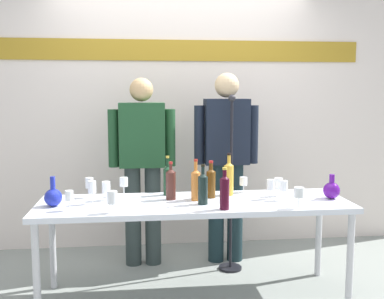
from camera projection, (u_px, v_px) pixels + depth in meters
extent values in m
plane|color=gray|center=(194.00, 296.00, 3.48)|extent=(10.00, 10.00, 0.00)
cube|color=silver|center=(179.00, 95.00, 4.56)|extent=(5.13, 0.10, 3.00)
cube|color=#AA8222|center=(179.00, 50.00, 4.45)|extent=(3.59, 0.01, 0.20)
cube|color=silver|center=(194.00, 204.00, 3.39)|extent=(2.28, 0.68, 0.04)
cylinder|color=silver|center=(36.00, 274.00, 3.02)|extent=(0.05, 0.05, 0.69)
cylinder|color=silver|center=(350.00, 260.00, 3.27)|extent=(0.05, 0.05, 0.69)
cylinder|color=silver|center=(53.00, 245.00, 3.59)|extent=(0.05, 0.05, 0.69)
cylinder|color=silver|center=(319.00, 235.00, 3.84)|extent=(0.05, 0.05, 0.69)
sphere|color=#1D29A2|center=(53.00, 198.00, 3.23)|extent=(0.13, 0.13, 0.13)
cylinder|color=#1D29A2|center=(53.00, 183.00, 3.22)|extent=(0.04, 0.04, 0.10)
sphere|color=#521288|center=(331.00, 190.00, 3.47)|extent=(0.13, 0.13, 0.13)
cylinder|color=#521288|center=(332.00, 179.00, 3.45)|extent=(0.04, 0.04, 0.07)
cylinder|color=#2C3836|center=(133.00, 216.00, 4.08)|extent=(0.14, 0.14, 0.89)
cylinder|color=#2C3836|center=(153.00, 215.00, 4.10)|extent=(0.14, 0.14, 0.89)
cube|color=#1B4324|center=(142.00, 135.00, 4.00)|extent=(0.39, 0.22, 0.56)
cylinder|color=#1B4324|center=(113.00, 138.00, 3.97)|extent=(0.09, 0.09, 0.50)
cylinder|color=#1B4324|center=(170.00, 138.00, 4.03)|extent=(0.09, 0.09, 0.50)
sphere|color=tan|center=(141.00, 90.00, 3.95)|extent=(0.20, 0.20, 0.20)
cylinder|color=#15272C|center=(216.00, 213.00, 4.16)|extent=(0.14, 0.14, 0.90)
cylinder|color=#15272C|center=(235.00, 212.00, 4.18)|extent=(0.14, 0.14, 0.90)
cube|color=black|center=(226.00, 131.00, 4.08)|extent=(0.39, 0.22, 0.58)
cylinder|color=black|center=(199.00, 135.00, 4.06)|extent=(0.09, 0.09, 0.52)
cylinder|color=black|center=(253.00, 134.00, 4.11)|extent=(0.09, 0.09, 0.52)
sphere|color=#D0B184|center=(227.00, 85.00, 4.03)|extent=(0.22, 0.22, 0.22)
cylinder|color=#53320E|center=(211.00, 185.00, 3.49)|extent=(0.07, 0.07, 0.20)
cone|color=#53320E|center=(211.00, 170.00, 3.48)|extent=(0.07, 0.07, 0.03)
cylinder|color=#53320E|center=(211.00, 167.00, 3.48)|extent=(0.03, 0.03, 0.07)
cylinder|color=#AE201F|center=(211.00, 162.00, 3.47)|extent=(0.03, 0.03, 0.02)
cylinder|color=black|center=(203.00, 190.00, 3.29)|extent=(0.07, 0.07, 0.20)
cone|color=black|center=(203.00, 175.00, 3.28)|extent=(0.07, 0.07, 0.03)
cylinder|color=black|center=(203.00, 172.00, 3.27)|extent=(0.02, 0.02, 0.07)
cylinder|color=black|center=(203.00, 165.00, 3.27)|extent=(0.03, 0.03, 0.02)
cylinder|color=#14361F|center=(168.00, 182.00, 3.59)|extent=(0.07, 0.07, 0.20)
cone|color=#14361F|center=(168.00, 168.00, 3.58)|extent=(0.07, 0.07, 0.03)
cylinder|color=#14361F|center=(167.00, 164.00, 3.57)|extent=(0.02, 0.02, 0.09)
cylinder|color=gold|center=(167.00, 157.00, 3.56)|extent=(0.03, 0.03, 0.02)
cylinder|color=#48231D|center=(171.00, 186.00, 3.44)|extent=(0.08, 0.08, 0.21)
cone|color=#48231D|center=(171.00, 170.00, 3.42)|extent=(0.08, 0.08, 0.03)
cylinder|color=#48231D|center=(171.00, 168.00, 3.42)|extent=(0.02, 0.02, 0.06)
cylinder|color=#B22121|center=(171.00, 163.00, 3.41)|extent=(0.03, 0.03, 0.02)
cylinder|color=#C9722C|center=(196.00, 187.00, 3.41)|extent=(0.07, 0.07, 0.21)
cone|color=#C9722C|center=(196.00, 171.00, 3.39)|extent=(0.07, 0.07, 0.03)
cylinder|color=#C9722C|center=(196.00, 167.00, 3.39)|extent=(0.02, 0.02, 0.08)
cylinder|color=#AA2518|center=(196.00, 160.00, 3.38)|extent=(0.03, 0.03, 0.02)
cylinder|color=gold|center=(229.00, 180.00, 3.58)|extent=(0.07, 0.07, 0.23)
cone|color=gold|center=(229.00, 164.00, 3.56)|extent=(0.07, 0.07, 0.03)
cylinder|color=gold|center=(229.00, 160.00, 3.56)|extent=(0.03, 0.03, 0.08)
cylinder|color=black|center=(229.00, 154.00, 3.55)|extent=(0.03, 0.03, 0.02)
cylinder|color=#350718|center=(224.00, 194.00, 3.14)|extent=(0.07, 0.07, 0.21)
cone|color=#350718|center=(225.00, 177.00, 3.13)|extent=(0.07, 0.07, 0.03)
cylinder|color=#350718|center=(225.00, 174.00, 3.12)|extent=(0.03, 0.03, 0.06)
cylinder|color=gold|center=(225.00, 169.00, 3.12)|extent=(0.03, 0.03, 0.02)
cylinder|color=white|center=(113.00, 213.00, 3.06)|extent=(0.05, 0.05, 0.00)
cylinder|color=white|center=(113.00, 208.00, 3.06)|extent=(0.01, 0.01, 0.06)
cylinder|color=white|center=(112.00, 197.00, 3.05)|extent=(0.07, 0.07, 0.09)
cylinder|color=white|center=(106.00, 200.00, 3.42)|extent=(0.06, 0.06, 0.00)
cylinder|color=white|center=(106.00, 196.00, 3.41)|extent=(0.01, 0.01, 0.06)
cylinder|color=white|center=(106.00, 187.00, 3.41)|extent=(0.06, 0.06, 0.09)
cylinder|color=white|center=(92.00, 204.00, 3.31)|extent=(0.06, 0.06, 0.00)
cylinder|color=white|center=(92.00, 198.00, 3.30)|extent=(0.01, 0.01, 0.08)
cylinder|color=white|center=(92.00, 187.00, 3.29)|extent=(0.06, 0.06, 0.09)
cylinder|color=white|center=(124.00, 196.00, 3.56)|extent=(0.06, 0.06, 0.00)
cylinder|color=white|center=(124.00, 191.00, 3.56)|extent=(0.01, 0.01, 0.07)
cylinder|color=white|center=(124.00, 182.00, 3.55)|extent=(0.06, 0.06, 0.07)
cylinder|color=white|center=(70.00, 210.00, 3.12)|extent=(0.06, 0.06, 0.00)
cylinder|color=white|center=(70.00, 205.00, 3.12)|extent=(0.01, 0.01, 0.07)
cylinder|color=white|center=(69.00, 196.00, 3.11)|extent=(0.06, 0.06, 0.07)
cylinder|color=white|center=(90.00, 197.00, 3.51)|extent=(0.05, 0.05, 0.00)
cylinder|color=white|center=(90.00, 193.00, 3.50)|extent=(0.01, 0.01, 0.07)
cylinder|color=white|center=(89.00, 183.00, 3.49)|extent=(0.06, 0.06, 0.08)
cylinder|color=white|center=(283.00, 200.00, 3.42)|extent=(0.06, 0.06, 0.00)
cylinder|color=white|center=(284.00, 195.00, 3.42)|extent=(0.01, 0.01, 0.07)
cylinder|color=white|center=(284.00, 186.00, 3.41)|extent=(0.06, 0.06, 0.08)
cylinder|color=white|center=(243.00, 192.00, 3.69)|extent=(0.06, 0.06, 0.00)
cylinder|color=white|center=(243.00, 189.00, 3.68)|extent=(0.01, 0.01, 0.06)
cylinder|color=white|center=(243.00, 181.00, 3.68)|extent=(0.06, 0.06, 0.07)
cylinder|color=white|center=(298.00, 208.00, 3.18)|extent=(0.05, 0.05, 0.00)
cylinder|color=white|center=(299.00, 203.00, 3.18)|extent=(0.01, 0.01, 0.07)
cylinder|color=white|center=(299.00, 192.00, 3.17)|extent=(0.07, 0.07, 0.07)
cylinder|color=white|center=(270.00, 199.00, 3.46)|extent=(0.06, 0.06, 0.00)
cylinder|color=white|center=(270.00, 194.00, 3.46)|extent=(0.01, 0.01, 0.07)
cylinder|color=white|center=(271.00, 185.00, 3.45)|extent=(0.06, 0.06, 0.08)
cylinder|color=white|center=(278.00, 196.00, 3.56)|extent=(0.06, 0.06, 0.00)
cylinder|color=white|center=(278.00, 192.00, 3.56)|extent=(0.01, 0.01, 0.06)
cylinder|color=white|center=(278.00, 183.00, 3.55)|extent=(0.07, 0.07, 0.08)
cylinder|color=black|center=(230.00, 268.00, 4.02)|extent=(0.20, 0.20, 0.02)
cylinder|color=black|center=(231.00, 187.00, 3.93)|extent=(0.02, 0.02, 1.45)
sphere|color=#232328|center=(232.00, 98.00, 3.83)|extent=(0.06, 0.06, 0.06)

